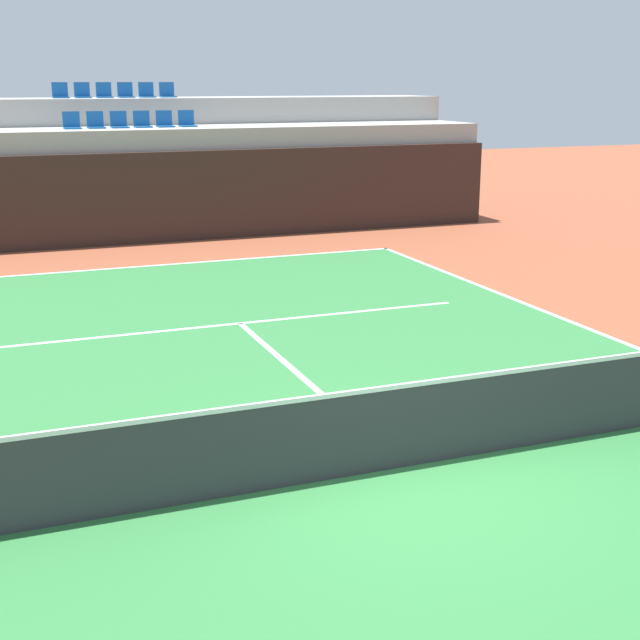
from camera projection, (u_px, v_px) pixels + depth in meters
name	position (u px, v px, depth m)	size (l,w,h in m)	color
ground_plane	(405.00, 467.00, 9.82)	(80.00, 80.00, 0.00)	brown
court_surface	(405.00, 467.00, 9.82)	(11.00, 24.00, 0.01)	#2D7238
baseline_far	(172.00, 264.00, 20.57)	(11.00, 0.10, 0.00)	white
service_line_far	(240.00, 323.00, 15.58)	(8.26, 0.10, 0.00)	white
centre_service_line	(304.00, 379.00, 12.70)	(0.10, 6.40, 0.00)	white
back_wall	(144.00, 198.00, 23.05)	(19.82, 0.30, 2.34)	black
stands_tier_lower	(135.00, 182.00, 24.20)	(19.82, 2.40, 2.88)	#9E9E99
stands_tier_upper	(120.00, 161.00, 26.26)	(19.82, 2.40, 3.62)	#9E9E99
seating_row_lower	(131.00, 123.00, 23.88)	(3.50, 0.44, 0.44)	#145193
seating_row_upper	(115.00, 93.00, 25.84)	(3.50, 0.44, 0.44)	#145193
tennis_net	(406.00, 424.00, 9.69)	(11.08, 0.08, 1.07)	black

